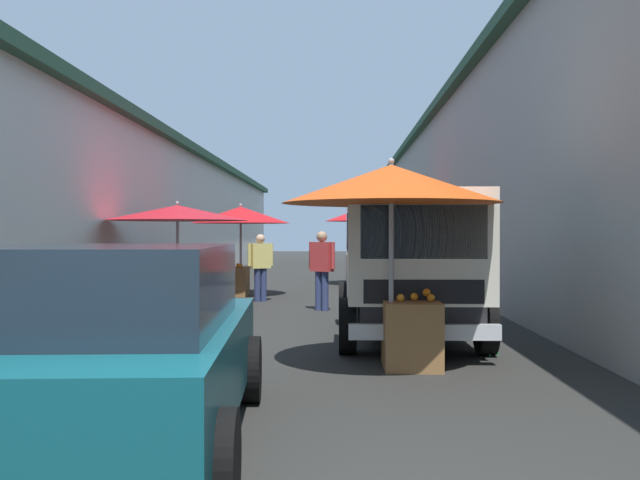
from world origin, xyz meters
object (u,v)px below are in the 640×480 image
(fruit_stall_near_right, at_px, (176,226))
(hatchback_car, at_px, (117,345))
(fruit_stall_near_left, at_px, (239,226))
(fruit_stall_far_left, at_px, (368,220))
(fruit_stall_mid_lane, at_px, (394,205))
(vendor_by_crates, at_px, (322,265))
(delivery_truck, at_px, (411,270))
(parked_scooter, at_px, (203,282))
(plastic_stool, at_px, (488,329))
(vendor_in_shade, at_px, (260,263))

(fruit_stall_near_right, distance_m, hatchback_car, 9.16)
(fruit_stall_near_left, height_order, fruit_stall_far_left, fruit_stall_far_left)
(fruit_stall_far_left, bearing_deg, fruit_stall_near_left, 139.49)
(fruit_stall_mid_lane, distance_m, vendor_by_crates, 6.24)
(fruit_stall_near_right, relative_size, delivery_truck, 0.57)
(fruit_stall_far_left, height_order, parked_scooter, fruit_stall_far_left)
(delivery_truck, height_order, plastic_stool, delivery_truck)
(vendor_in_shade, relative_size, plastic_stool, 3.49)
(vendor_by_crates, distance_m, vendor_in_shade, 2.36)
(vendor_in_shade, xyz_separation_m, parked_scooter, (-0.05, 1.30, -0.42))
(delivery_truck, xyz_separation_m, parked_scooter, (6.22, 4.06, -0.59))
(fruit_stall_far_left, distance_m, parked_scooter, 6.77)
(fruit_stall_near_right, relative_size, vendor_in_shade, 1.85)
(fruit_stall_far_left, xyz_separation_m, plastic_stool, (-12.20, -1.02, -1.61))
(hatchback_car, bearing_deg, plastic_stool, -40.89)
(fruit_stall_mid_lane, distance_m, delivery_truck, 1.91)
(fruit_stall_near_right, height_order, vendor_by_crates, fruit_stall_near_right)
(fruit_stall_near_left, bearing_deg, parked_scooter, 156.14)
(fruit_stall_far_left, relative_size, vendor_by_crates, 1.64)
(fruit_stall_far_left, bearing_deg, fruit_stall_near_right, 150.62)
(delivery_truck, relative_size, plastic_stool, 11.31)
(fruit_stall_near_right, distance_m, plastic_stool, 7.24)
(vendor_in_shade, distance_m, parked_scooter, 1.37)
(vendor_by_crates, relative_size, vendor_in_shade, 1.04)
(fruit_stall_near_right, xyz_separation_m, parked_scooter, (1.95, -0.14, -1.23))
(fruit_stall_near_left, bearing_deg, vendor_by_crates, -147.13)
(fruit_stall_near_right, xyz_separation_m, fruit_stall_far_left, (7.25, -4.08, 0.26))
(fruit_stall_near_right, distance_m, parked_scooter, 2.31)
(fruit_stall_near_right, relative_size, fruit_stall_mid_lane, 1.14)
(fruit_stall_mid_lane, distance_m, parked_scooter, 8.84)
(fruit_stall_near_left, xyz_separation_m, vendor_by_crates, (-3.25, -2.10, -0.82))
(delivery_truck, distance_m, vendor_by_crates, 4.60)
(fruit_stall_far_left, distance_m, plastic_stool, 12.35)
(parked_scooter, bearing_deg, vendor_by_crates, -123.62)
(fruit_stall_near_right, bearing_deg, hatchback_car, -169.70)
(fruit_stall_mid_lane, relative_size, delivery_truck, 0.50)
(fruit_stall_far_left, relative_size, delivery_truck, 0.53)
(vendor_by_crates, distance_m, plastic_stool, 5.58)
(fruit_stall_near_right, relative_size, fruit_stall_far_left, 1.09)
(fruit_stall_near_left, distance_m, plastic_stool, 9.50)
(fruit_stall_far_left, xyz_separation_m, parked_scooter, (-5.30, 3.94, -1.48))
(fruit_stall_near_right, relative_size, plastic_stool, 6.46)
(plastic_stool, bearing_deg, delivery_truck, 52.99)
(fruit_stall_mid_lane, bearing_deg, fruit_stall_near_right, 32.78)
(hatchback_car, xyz_separation_m, plastic_stool, (4.01, -3.48, -0.41))
(fruit_stall_near_left, bearing_deg, hatchback_car, -176.06)
(hatchback_car, bearing_deg, fruit_stall_far_left, -8.61)
(fruit_stall_far_left, relative_size, vendor_in_shade, 1.70)
(fruit_stall_near_left, relative_size, fruit_stall_far_left, 0.93)
(fruit_stall_far_left, distance_m, vendor_by_crates, 7.29)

